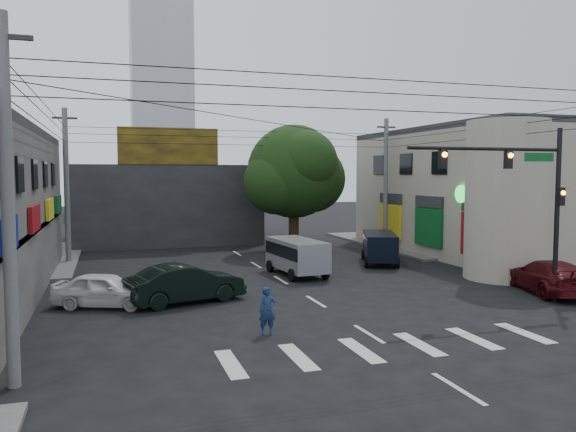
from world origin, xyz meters
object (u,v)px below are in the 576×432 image
utility_pole_far_right (386,184)px  dark_sedan (185,284)px  street_tree (294,172)px  maroon_sedan (548,276)px  white_compact (105,290)px  silver_minivan (297,258)px  traffic_officer (267,311)px  navy_van (380,248)px  utility_pole_near_left (8,203)px  traffic_gantry (525,186)px  utility_pole_far_left (67,186)px

utility_pole_far_right → dark_sedan: size_ratio=1.79×
street_tree → maroon_sedan: size_ratio=1.58×
utility_pole_far_right → white_compact: 22.86m
utility_pole_far_right → white_compact: utility_pole_far_right is taller
utility_pole_far_right → maroon_sedan: utility_pole_far_right is taller
dark_sedan → silver_minivan: size_ratio=1.13×
traffic_officer → navy_van: bearing=51.3°
silver_minivan → navy_van: 6.34m
utility_pole_near_left → dark_sedan: size_ratio=1.79×
traffic_gantry → maroon_sedan: size_ratio=1.30×
white_compact → street_tree: bearing=-20.8°
utility_pole_far_left → navy_van: size_ratio=1.89×
utility_pole_near_left → silver_minivan: utility_pole_near_left is taller
street_tree → navy_van: (3.14, -6.76, -4.56)m
white_compact → silver_minivan: bearing=-43.5°
white_compact → traffic_officer: size_ratio=2.75×
traffic_gantry → traffic_officer: traffic_gantry is taller
utility_pole_near_left → traffic_officer: 8.58m
utility_pole_near_left → utility_pole_far_left: bearing=90.0°
utility_pole_far_left → traffic_gantry: bearing=-42.9°
dark_sedan → white_compact: dark_sedan is taller
dark_sedan → silver_minivan: 7.86m
white_compact → maroon_sedan: maroon_sedan is taller
street_tree → utility_pole_far_right: (6.50, -1.00, -0.87)m
traffic_gantry → traffic_officer: bearing=-174.8°
maroon_sedan → traffic_officer: (-13.73, -2.44, 0.05)m
utility_pole_far_left → street_tree: bearing=3.9°
white_compact → traffic_officer: 7.69m
traffic_gantry → navy_van: (-0.68, 11.25, -3.92)m
street_tree → traffic_officer: 20.86m
utility_pole_far_left → maroon_sedan: utility_pole_far_left is taller
navy_van → traffic_officer: bearing=161.9°
dark_sedan → maroon_sedan: 15.99m
dark_sedan → traffic_officer: 5.83m
utility_pole_near_left → navy_van: size_ratio=1.89×
traffic_gantry → dark_sedan: (-13.03, 4.49, -4.03)m
street_tree → silver_minivan: size_ratio=1.92×
traffic_gantry → navy_van: size_ratio=1.48×
traffic_officer → utility_pole_far_right: bearing=54.2°
traffic_gantry → utility_pole_far_left: size_ratio=0.78×
silver_minivan → maroon_sedan: bearing=-134.7°
white_compact → navy_van: 16.84m
utility_pole_near_left → white_compact: size_ratio=2.09×
maroon_sedan → traffic_officer: bearing=25.2°
traffic_gantry → silver_minivan: 11.87m
utility_pole_far_right → dark_sedan: utility_pole_far_right is taller
traffic_gantry → silver_minivan: traffic_gantry is taller
dark_sedan → silver_minivan: bearing=-70.8°
dark_sedan → maroon_sedan: (15.70, -3.04, -0.05)m
street_tree → traffic_gantry: (3.82, -18.00, -0.64)m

